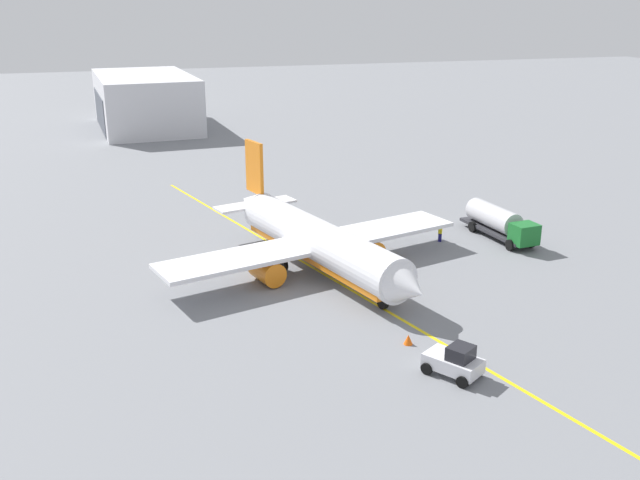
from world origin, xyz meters
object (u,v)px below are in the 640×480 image
object	(u,v)px
airplane	(317,242)
pushback_tug	(455,361)
safety_cone_nose	(408,339)
refueling_worker	(440,233)
fuel_tanker	(500,222)

from	to	relation	value
airplane	pushback_tug	world-z (taller)	airplane
safety_cone_nose	airplane	bearing A→B (deg)	-173.24
airplane	refueling_worker	distance (m)	14.77
safety_cone_nose	pushback_tug	bearing A→B (deg)	11.72
airplane	safety_cone_nose	size ratio (longest dim) A/B	39.73
fuel_tanker	airplane	bearing A→B (deg)	-81.48
pushback_tug	fuel_tanker	bearing A→B (deg)	143.51
refueling_worker	safety_cone_nose	bearing A→B (deg)	-32.15
refueling_worker	safety_cone_nose	distance (m)	23.05
fuel_tanker	safety_cone_nose	xyz separation A→B (m)	(18.58, -18.35, -1.36)
fuel_tanker	refueling_worker	bearing A→B (deg)	-98.73
fuel_tanker	safety_cone_nose	distance (m)	26.15
airplane	safety_cone_nose	distance (m)	15.83
fuel_tanker	refueling_worker	world-z (taller)	fuel_tanker
airplane	safety_cone_nose	xyz separation A→B (m)	(15.56, 1.84, -2.30)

